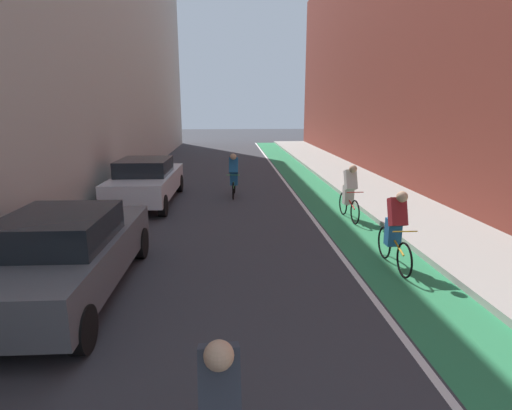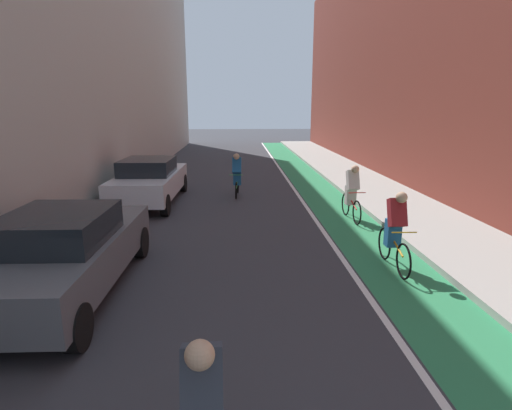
{
  "view_description": "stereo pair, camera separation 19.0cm",
  "coord_description": "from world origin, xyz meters",
  "px_view_note": "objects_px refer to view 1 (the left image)",
  "views": [
    {
      "loc": [
        -0.16,
        3.17,
        3.21
      ],
      "look_at": [
        0.45,
        12.26,
        1.02
      ],
      "focal_mm": 28.7,
      "sensor_mm": 36.0,
      "label": 1
    },
    {
      "loc": [
        0.03,
        3.16,
        3.21
      ],
      "look_at": [
        0.45,
        12.26,
        1.02
      ],
      "focal_mm": 28.7,
      "sensor_mm": 36.0,
      "label": 2
    }
  ],
  "objects_px": {
    "cyclist_mid": "(395,227)",
    "cyclist_trailing": "(350,191)",
    "parked_sedan_gray": "(67,253)",
    "cyclist_far": "(234,173)",
    "parked_sedan_white": "(147,180)"
  },
  "relations": [
    {
      "from": "cyclist_mid",
      "to": "cyclist_trailing",
      "type": "height_order",
      "value": "cyclist_mid"
    },
    {
      "from": "cyclist_mid",
      "to": "cyclist_trailing",
      "type": "distance_m",
      "value": 3.68
    },
    {
      "from": "parked_sedan_gray",
      "to": "cyclist_mid",
      "type": "relative_size",
      "value": 2.67
    },
    {
      "from": "cyclist_far",
      "to": "cyclist_trailing",
      "type": "bearing_deg",
      "value": -45.93
    },
    {
      "from": "parked_sedan_white",
      "to": "cyclist_mid",
      "type": "xyz_separation_m",
      "value": [
        6.11,
        -6.12,
        0.06
      ]
    },
    {
      "from": "parked_sedan_white",
      "to": "cyclist_far",
      "type": "distance_m",
      "value": 3.11
    },
    {
      "from": "cyclist_far",
      "to": "parked_sedan_white",
      "type": "bearing_deg",
      "value": -161.89
    },
    {
      "from": "parked_sedan_gray",
      "to": "cyclist_far",
      "type": "height_order",
      "value": "cyclist_far"
    },
    {
      "from": "parked_sedan_gray",
      "to": "cyclist_far",
      "type": "distance_m",
      "value": 8.55
    },
    {
      "from": "cyclist_mid",
      "to": "parked_sedan_white",
      "type": "bearing_deg",
      "value": 134.98
    },
    {
      "from": "parked_sedan_gray",
      "to": "parked_sedan_white",
      "type": "xyz_separation_m",
      "value": [
        -0.0,
        7.05,
        0.0
      ]
    },
    {
      "from": "parked_sedan_white",
      "to": "cyclist_mid",
      "type": "distance_m",
      "value": 8.65
    },
    {
      "from": "cyclist_mid",
      "to": "cyclist_far",
      "type": "xyz_separation_m",
      "value": [
        -3.16,
        7.08,
        -0.01
      ]
    },
    {
      "from": "parked_sedan_gray",
      "to": "parked_sedan_white",
      "type": "height_order",
      "value": "same"
    },
    {
      "from": "parked_sedan_gray",
      "to": "cyclist_trailing",
      "type": "height_order",
      "value": "cyclist_trailing"
    }
  ]
}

